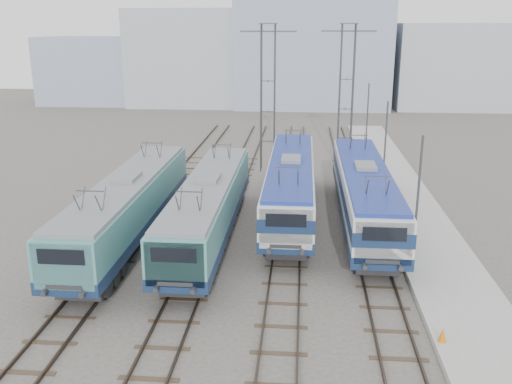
% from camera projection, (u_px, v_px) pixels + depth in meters
% --- Properties ---
extents(ground, '(160.00, 160.00, 0.00)m').
position_uv_depth(ground, '(238.00, 283.00, 27.54)').
color(ground, '#514C47').
extents(platform, '(4.00, 70.00, 0.30)m').
position_uv_depth(platform, '(421.00, 229.00, 34.32)').
color(platform, '#9E9E99').
rests_on(platform, ground).
extents(locomotive_far_left, '(2.89, 18.24, 3.43)m').
position_uv_depth(locomotive_far_left, '(127.00, 205.00, 31.89)').
color(locomotive_far_left, '#15274B').
rests_on(locomotive_far_left, ground).
extents(locomotive_center_left, '(2.81, 17.75, 3.34)m').
position_uv_depth(locomotive_center_left, '(208.00, 205.00, 32.04)').
color(locomotive_center_left, '#15274B').
rests_on(locomotive_center_left, ground).
extents(locomotive_center_right, '(2.88, 18.20, 3.42)m').
position_uv_depth(locomotive_center_right, '(291.00, 182.00, 36.21)').
color(locomotive_center_right, '#15274B').
rests_on(locomotive_center_right, ground).
extents(locomotive_far_right, '(2.89, 18.25, 3.43)m').
position_uv_depth(locomotive_far_right, '(364.00, 191.00, 34.42)').
color(locomotive_far_right, '#15274B').
rests_on(locomotive_far_right, ground).
extents(catenary_tower_west, '(4.50, 1.20, 12.00)m').
position_uv_depth(catenary_tower_west, '(268.00, 92.00, 46.66)').
color(catenary_tower_west, '#3F4247').
rests_on(catenary_tower_west, ground).
extents(catenary_tower_east, '(4.50, 1.20, 12.00)m').
position_uv_depth(catenary_tower_east, '(346.00, 90.00, 48.04)').
color(catenary_tower_east, '#3F4247').
rests_on(catenary_tower_east, ground).
extents(mast_front, '(0.12, 0.12, 7.00)m').
position_uv_depth(mast_front, '(417.00, 206.00, 27.76)').
color(mast_front, '#3F4247').
rests_on(mast_front, ground).
extents(mast_mid, '(0.12, 0.12, 7.00)m').
position_uv_depth(mast_mid, '(385.00, 152.00, 39.22)').
color(mast_mid, '#3F4247').
rests_on(mast_mid, ground).
extents(mast_rear, '(0.12, 0.12, 7.00)m').
position_uv_depth(mast_rear, '(367.00, 123.00, 50.68)').
color(mast_rear, '#3F4247').
rests_on(mast_rear, ground).
extents(safety_cone, '(0.32, 0.32, 0.57)m').
position_uv_depth(safety_cone, '(443.00, 335.00, 21.84)').
color(safety_cone, orange).
rests_on(safety_cone, platform).
extents(building_west, '(18.00, 12.00, 14.00)m').
position_uv_depth(building_west, '(192.00, 58.00, 85.88)').
color(building_west, '#9DA6AF').
rests_on(building_west, ground).
extents(building_center, '(22.00, 14.00, 18.00)m').
position_uv_depth(building_center, '(313.00, 44.00, 83.86)').
color(building_center, '#8E98B0').
rests_on(building_center, ground).
extents(building_east, '(16.00, 12.00, 12.00)m').
position_uv_depth(building_east, '(449.00, 66.00, 83.10)').
color(building_east, '#9DA6AF').
rests_on(building_east, ground).
extents(building_far_west, '(14.00, 10.00, 10.00)m').
position_uv_depth(building_far_west, '(90.00, 70.00, 87.74)').
color(building_far_west, '#8E98B0').
rests_on(building_far_west, ground).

